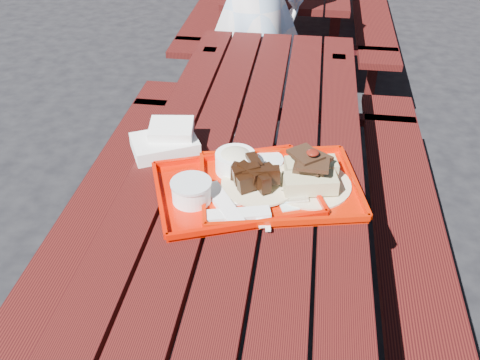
% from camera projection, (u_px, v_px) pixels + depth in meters
% --- Properties ---
extents(ground, '(60.00, 60.00, 0.00)m').
position_uv_depth(ground, '(245.00, 323.00, 2.14)').
color(ground, black).
rests_on(ground, ground).
extents(picnic_table_near, '(1.41, 2.40, 0.75)m').
position_uv_depth(picnic_table_near, '(246.00, 216.00, 1.81)').
color(picnic_table_near, '#3F100C').
rests_on(picnic_table_near, ground).
extents(near_tray, '(0.54, 0.46, 0.15)m').
position_uv_depth(near_tray, '(278.00, 176.00, 1.62)').
color(near_tray, '#BD1700').
rests_on(near_tray, picnic_table_near).
extents(far_tray, '(0.56, 0.50, 0.08)m').
position_uv_depth(far_tray, '(233.00, 189.00, 1.58)').
color(far_tray, '#C10F00').
rests_on(far_tray, picnic_table_near).
extents(white_cloth, '(0.26, 0.23, 0.09)m').
position_uv_depth(white_cloth, '(167.00, 140.00, 1.78)').
color(white_cloth, white).
rests_on(white_cloth, picnic_table_near).
extents(person, '(0.71, 0.60, 1.66)m').
position_uv_depth(person, '(254.00, 6.00, 2.77)').
color(person, '#B6DAFF').
rests_on(person, ground).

